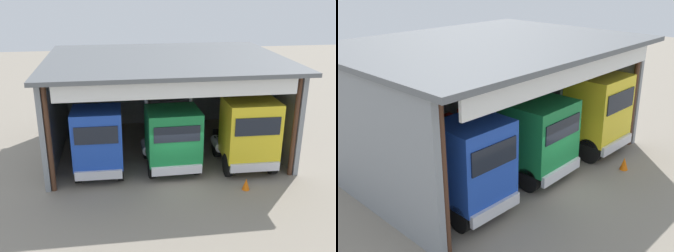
{
  "view_description": "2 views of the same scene",
  "coord_description": "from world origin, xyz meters",
  "views": [
    {
      "loc": [
        -2.76,
        -16.56,
        9.18
      ],
      "look_at": [
        0.0,
        3.13,
        1.81
      ],
      "focal_mm": 41.99,
      "sensor_mm": 36.0,
      "label": 1
    },
    {
      "loc": [
        -11.99,
        -8.13,
        8.25
      ],
      "look_at": [
        0.0,
        3.13,
        1.81
      ],
      "focal_mm": 43.51,
      "sensor_mm": 36.0,
      "label": 2
    }
  ],
  "objects": [
    {
      "name": "ground_plane",
      "position": [
        0.0,
        0.0,
        0.0
      ],
      "size": [
        80.0,
        80.0,
        0.0
      ],
      "primitive_type": "plane",
      "color": "gray",
      "rests_on": "ground"
    },
    {
      "name": "truck_blue_right_bay",
      "position": [
        -3.7,
        1.57,
        1.79
      ],
      "size": [
        2.5,
        5.14,
        3.54
      ],
      "rotation": [
        0.0,
        0.0,
        3.13
      ],
      "color": "#1E47B7",
      "rests_on": "ground"
    },
    {
      "name": "traffic_cone",
      "position": [
        3.09,
        -1.02,
        0.28
      ],
      "size": [
        0.36,
        0.36,
        0.56
      ],
      "primitive_type": "cone",
      "color": "orange",
      "rests_on": "ground"
    },
    {
      "name": "tool_cart",
      "position": [
        0.45,
        7.85,
        0.5
      ],
      "size": [
        0.9,
        0.6,
        1.0
      ],
      "primitive_type": "cube",
      "color": "red",
      "rests_on": "ground"
    },
    {
      "name": "workshop_shed",
      "position": [
        0.0,
        5.26,
        3.66
      ],
      "size": [
        12.65,
        9.78,
        5.36
      ],
      "color": "gray",
      "rests_on": "ground"
    },
    {
      "name": "oil_drum",
      "position": [
        1.85,
        8.18,
        0.46
      ],
      "size": [
        0.58,
        0.58,
        0.92
      ],
      "primitive_type": "cylinder",
      "color": "#B21E19",
      "rests_on": "ground"
    },
    {
      "name": "truck_green_yard_outside",
      "position": [
        -0.04,
        1.58,
        1.75
      ],
      "size": [
        2.8,
        4.76,
        3.61
      ],
      "rotation": [
        0.0,
        0.0,
        3.16
      ],
      "color": "#197F3D",
      "rests_on": "ground"
    },
    {
      "name": "truck_yellow_left_bay",
      "position": [
        3.76,
        1.19,
        1.95
      ],
      "size": [
        2.74,
        4.92,
        3.75
      ],
      "rotation": [
        0.0,
        0.0,
        3.13
      ],
      "color": "yellow",
      "rests_on": "ground"
    }
  ]
}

